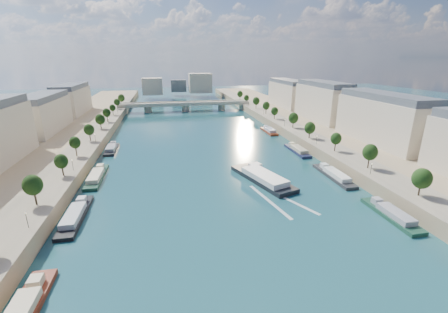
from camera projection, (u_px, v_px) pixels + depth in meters
name	position (u px, v px, depth m)	size (l,w,h in m)	color
ground	(204.00, 151.00, 149.76)	(700.00, 700.00, 0.00)	#0E383E
quay_left	(46.00, 155.00, 135.69)	(44.00, 520.00, 5.00)	#9E8460
quay_right	(336.00, 139.00, 162.25)	(44.00, 520.00, 5.00)	#9E8460
pave_left	(81.00, 148.00, 137.65)	(14.00, 520.00, 0.10)	gray
pave_right	(310.00, 136.00, 158.68)	(14.00, 520.00, 0.10)	gray
trees_left	(85.00, 135.00, 138.17)	(4.80, 268.80, 8.26)	#382B1E
trees_right	(300.00, 122.00, 165.91)	(4.80, 268.80, 8.26)	#382B1E
lamps_left	(85.00, 148.00, 128.31)	(0.36, 200.36, 4.28)	black
lamps_right	(299.00, 129.00, 161.64)	(0.36, 200.36, 4.28)	black
buildings_left	(20.00, 121.00, 140.07)	(16.00, 226.00, 23.20)	#C0AE93
buildings_right	(348.00, 109.00, 171.43)	(16.00, 226.00, 23.20)	#C0AE93
skyline	(182.00, 84.00, 350.10)	(79.00, 42.00, 22.00)	#C0AE93
bridge	(186.00, 105.00, 260.99)	(112.00, 12.00, 8.15)	#C1B79E
tour_barge	(263.00, 178.00, 113.72)	(18.36, 32.74, 4.27)	black
wake	(278.00, 200.00, 98.74)	(15.57, 25.74, 0.04)	silver
moored_barges_left	(74.00, 219.00, 85.38)	(5.00, 152.42, 3.60)	#192437
moored_barges_right	(332.00, 174.00, 118.63)	(5.00, 162.27, 3.60)	black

